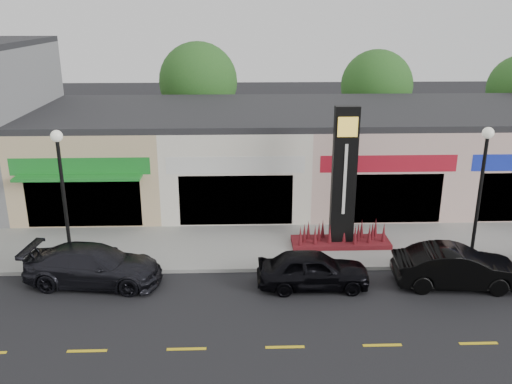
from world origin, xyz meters
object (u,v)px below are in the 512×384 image
at_px(car_dark_sedan, 94,265).
at_px(car_black_sedan, 313,269).
at_px(car_black_conv, 457,267).
at_px(lamp_east_near, 481,182).
at_px(pylon_sign, 343,198).
at_px(lamp_west_near, 63,186).

bearing_deg(car_dark_sedan, car_black_sedan, -87.21).
bearing_deg(car_black_conv, car_black_sedan, 93.33).
bearing_deg(lamp_east_near, car_dark_sedan, -175.43).
bearing_deg(car_black_sedan, pylon_sign, -25.65).
xyz_separation_m(car_black_sedan, car_black_conv, (5.32, -0.11, 0.05)).
relative_size(lamp_east_near, pylon_sign, 0.91).
height_order(pylon_sign, car_black_sedan, pylon_sign).
height_order(pylon_sign, car_dark_sedan, pylon_sign).
height_order(car_black_sedan, car_black_conv, car_black_conv).
height_order(lamp_east_near, car_dark_sedan, lamp_east_near).
bearing_deg(pylon_sign, lamp_east_near, -18.75).
height_order(lamp_west_near, car_black_sedan, lamp_west_near).
xyz_separation_m(lamp_east_near, car_black_sedan, (-6.66, -1.72, -2.77)).
relative_size(lamp_east_near, car_dark_sedan, 1.08).
bearing_deg(lamp_east_near, lamp_west_near, 180.00).
xyz_separation_m(pylon_sign, car_black_conv, (3.66, -3.53, -1.52)).
relative_size(car_dark_sedan, car_black_conv, 1.10).
height_order(car_dark_sedan, car_black_conv, car_black_conv).
distance_m(lamp_west_near, pylon_sign, 11.19).
bearing_deg(car_black_sedan, lamp_west_near, 79.75).
bearing_deg(car_black_sedan, lamp_east_near, -75.29).
bearing_deg(car_dark_sedan, lamp_east_near, -78.85).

